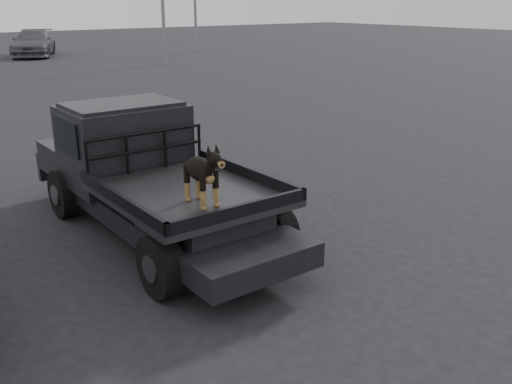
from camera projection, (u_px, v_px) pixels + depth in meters
ground at (188, 298)px, 6.55m from camera, size 120.00×120.00×0.00m
flatbed_ute at (156, 204)px, 8.22m from camera, size 2.00×5.40×0.92m
ute_cab at (123, 131)px, 8.65m from camera, size 1.72×1.30×0.88m
headache_rack at (147, 152)px, 8.13m from camera, size 1.80×0.08×0.55m
dog at (201, 174)px, 6.77m from camera, size 0.32×0.60×0.74m
distant_car_b at (33, 43)px, 34.14m from camera, size 4.10×5.72×1.54m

